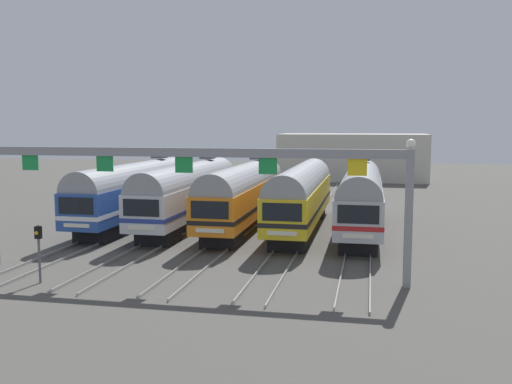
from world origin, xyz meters
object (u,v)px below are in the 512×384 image
object	(u,v)px
commuter_train_stainless	(361,195)
yard_signal_mast	(39,243)
commuter_train_orange	(244,192)
commuter_train_silver	(189,191)
commuter_train_yellow	(301,194)
commuter_train_blue	(136,190)
catenary_gantry	(184,172)

from	to	relation	value
commuter_train_stainless	yard_signal_mast	bearing A→B (deg)	-132.38
commuter_train_orange	yard_signal_mast	bearing A→B (deg)	-111.36
commuter_train_silver	commuter_train_yellow	bearing A→B (deg)	-0.03
commuter_train_blue	commuter_train_stainless	size ratio (longest dim) A/B	1.00
commuter_train_stainless	catenary_gantry	distance (m)	16.18
commuter_train_silver	catenary_gantry	world-z (taller)	catenary_gantry
catenary_gantry	commuter_train_silver	bearing A→B (deg)	107.54
commuter_train_blue	commuter_train_yellow	bearing A→B (deg)	-0.02
commuter_train_stainless	catenary_gantry	bearing A→B (deg)	-122.29
commuter_train_yellow	commuter_train_stainless	bearing A→B (deg)	0.06
commuter_train_blue	commuter_train_stainless	world-z (taller)	same
commuter_train_stainless	yard_signal_mast	world-z (taller)	commuter_train_stainless
commuter_train_silver	commuter_train_stainless	xyz separation A→B (m)	(12.80, 0.00, 0.00)
commuter_train_orange	commuter_train_yellow	size ratio (longest dim) A/B	1.00
yard_signal_mast	commuter_train_silver	bearing A→B (deg)	82.57
commuter_train_blue	catenary_gantry	distance (m)	16.18
commuter_train_orange	commuter_train_yellow	world-z (taller)	commuter_train_orange
commuter_train_blue	yard_signal_mast	size ratio (longest dim) A/B	6.38
commuter_train_silver	commuter_train_orange	size ratio (longest dim) A/B	1.00
commuter_train_yellow	catenary_gantry	xyz separation A→B (m)	(-4.27, -13.49, 2.58)
commuter_train_yellow	yard_signal_mast	bearing A→B (deg)	-123.10
commuter_train_blue	commuter_train_yellow	distance (m)	12.80
commuter_train_orange	commuter_train_stainless	distance (m)	8.53
catenary_gantry	yard_signal_mast	distance (m)	7.74
commuter_train_yellow	yard_signal_mast	world-z (taller)	commuter_train_yellow
commuter_train_blue	commuter_train_orange	xyz separation A→B (m)	(8.53, 0.00, 0.00)
commuter_train_silver	yard_signal_mast	xyz separation A→B (m)	(-2.13, -16.36, -0.71)
commuter_train_blue	catenary_gantry	world-z (taller)	catenary_gantry
commuter_train_stainless	commuter_train_yellow	bearing A→B (deg)	-179.94
commuter_train_silver	commuter_train_orange	xyz separation A→B (m)	(4.27, 0.00, 0.00)
commuter_train_silver	commuter_train_yellow	distance (m)	8.53
commuter_train_silver	commuter_train_orange	distance (m)	4.27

